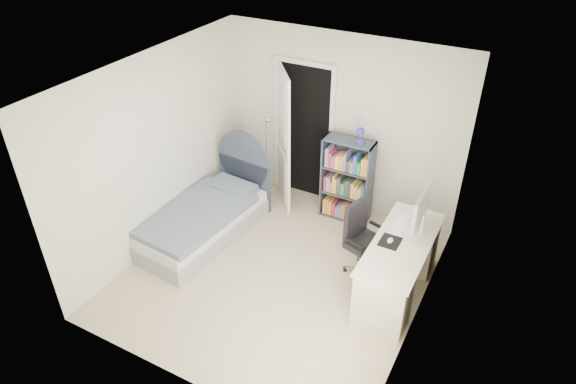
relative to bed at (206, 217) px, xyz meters
The scene contains 8 objects.
room_shell 1.60m from the bed, 11.04° to the right, with size 3.50×3.70×2.60m.
door 1.64m from the bed, 66.34° to the left, with size 0.92×0.67×2.06m.
bed is the anchor object (origin of this frame).
nightstand 1.31m from the bed, 93.49° to the left, with size 0.36×0.36×0.54m.
floor_lamp 1.32m from the bed, 80.66° to the left, with size 0.18×0.18×1.25m.
bookcase 1.97m from the bed, 39.46° to the left, with size 0.68×0.29×1.44m.
desk 2.62m from the bed, ahead, with size 0.61×1.52×1.24m.
office_chair 2.14m from the bed, ahead, with size 0.54×0.55×0.97m.
Camera 1 is at (2.36, -4.16, 4.28)m, focal length 32.00 mm.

